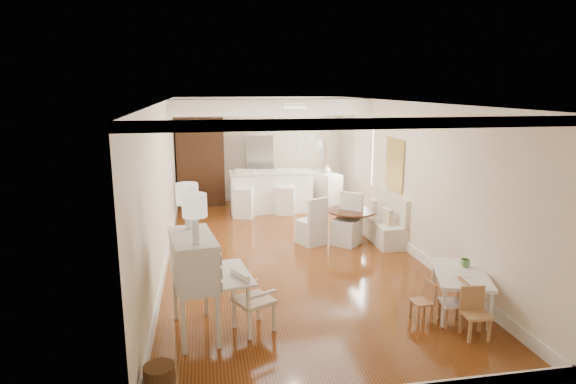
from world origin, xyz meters
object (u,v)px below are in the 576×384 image
object	(u,v)px
kids_chair_c	(476,314)
sideboard	(325,191)
slip_chair_far	(311,220)
pantry_cabinet	(201,162)
kids_table	(460,292)
slip_chair_near	(347,220)
fridge	(273,169)
bar_stool_left	(244,194)
bar_stool_right	(286,192)
wicker_basket	(160,380)
kids_chair_b	(452,302)
breakfast_counter	(271,192)
dining_table	(351,226)
secretary_bureau	(194,285)
kids_chair_a	(422,301)
gustavian_armchair	(254,299)

from	to	relation	value
kids_chair_c	sideboard	distance (m)	6.67
slip_chair_far	pantry_cabinet	distance (m)	4.32
kids_table	pantry_cabinet	bearing A→B (deg)	116.76
slip_chair_near	fridge	world-z (taller)	fridge
bar_stool_left	bar_stool_right	world-z (taller)	bar_stool_left
wicker_basket	kids_chair_c	bearing A→B (deg)	7.33
slip_chair_near	bar_stool_left	distance (m)	3.00
kids_chair_b	breakfast_counter	distance (m)	6.38
wicker_basket	breakfast_counter	bearing A→B (deg)	73.04
dining_table	slip_chair_near	world-z (taller)	slip_chair_near
secretary_bureau	pantry_cabinet	xyz separation A→B (m)	(0.10, 6.92, 0.50)
wicker_basket	fridge	bearing A→B (deg)	73.82
dining_table	fridge	size ratio (longest dim) A/B	0.53
kids_chair_a	breakfast_counter	bearing A→B (deg)	-174.12
kids_chair_c	fridge	xyz separation A→B (m)	(-1.42, 7.62, 0.58)
breakfast_counter	bar_stool_right	size ratio (longest dim) A/B	1.86
breakfast_counter	bar_stool_left	world-z (taller)	bar_stool_left
wicker_basket	slip_chair_near	xyz separation A→B (m)	(3.25, 4.28, 0.35)
sideboard	bar_stool_right	bearing A→B (deg)	-178.80
kids_chair_a	breakfast_counter	size ratio (longest dim) A/B	0.27
slip_chair_near	slip_chair_far	distance (m)	0.69
kids_chair_b	slip_chair_near	world-z (taller)	slip_chair_near
gustavian_armchair	slip_chair_far	xyz separation A→B (m)	(1.49, 3.26, 0.07)
kids_table	kids_chair_b	bearing A→B (deg)	-131.47
kids_chair_b	kids_chair_c	xyz separation A→B (m)	(0.11, -0.37, 0.01)
dining_table	pantry_cabinet	size ratio (longest dim) A/B	0.42
gustavian_armchair	breakfast_counter	xyz separation A→B (m)	(1.07, 5.88, 0.10)
kids_chair_a	fridge	size ratio (longest dim) A/B	0.30
kids_table	breakfast_counter	world-z (taller)	breakfast_counter
bar_stool_left	bar_stool_right	distance (m)	1.04
breakfast_counter	bar_stool_right	xyz separation A→B (m)	(0.32, -0.25, 0.03)
dining_table	pantry_cabinet	bearing A→B (deg)	128.64
kids_table	kids_chair_c	size ratio (longest dim) A/B	1.78
kids_table	gustavian_armchair	bearing A→B (deg)	-179.70
gustavian_armchair	bar_stool_right	xyz separation A→B (m)	(1.39, 5.62, 0.14)
secretary_bureau	kids_chair_c	bearing A→B (deg)	-20.94
gustavian_armchair	slip_chair_far	size ratio (longest dim) A/B	0.86
bar_stool_left	pantry_cabinet	world-z (taller)	pantry_cabinet
gustavian_armchair	wicker_basket	distance (m)	1.62
slip_chair_far	breakfast_counter	bearing A→B (deg)	-106.25
kids_chair_a	kids_chair_b	distance (m)	0.38
kids_chair_b	slip_chair_near	bearing A→B (deg)	-166.83
breakfast_counter	pantry_cabinet	size ratio (longest dim) A/B	0.89
sideboard	kids_chair_a	bearing A→B (deg)	-108.79
dining_table	bar_stool_left	xyz separation A→B (m)	(-1.97, 2.24, 0.24)
kids_chair_b	dining_table	xyz separation A→B (m)	(-0.25, 3.58, 0.01)
dining_table	slip_chair_near	xyz separation A→B (m)	(-0.15, -0.15, 0.18)
dining_table	gustavian_armchair	bearing A→B (deg)	-125.48
bar_stool_left	sideboard	size ratio (longest dim) A/B	1.17
pantry_cabinet	sideboard	world-z (taller)	pantry_cabinet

